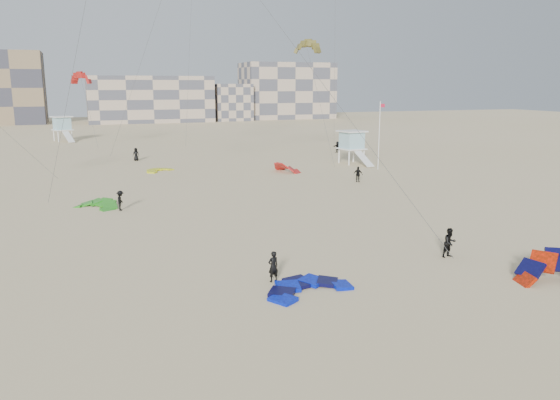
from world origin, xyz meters
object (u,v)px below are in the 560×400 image
object	(u,v)px
kite_ground_blue	(308,291)
lifeguard_tower_near	(352,147)
kitesurfer_main	(273,266)
kite_ground_orange	(560,284)

from	to	relation	value
kite_ground_blue	lifeguard_tower_near	bearing A→B (deg)	47.53
kitesurfer_main	lifeguard_tower_near	bearing A→B (deg)	-135.81
kite_ground_blue	kitesurfer_main	size ratio (longest dim) A/B	2.59
kite_ground_orange	lifeguard_tower_near	size ratio (longest dim) A/B	0.71
kite_ground_orange	kitesurfer_main	size ratio (longest dim) A/B	2.64
kite_ground_orange	kitesurfer_main	world-z (taller)	kite_ground_orange
kitesurfer_main	kite_ground_orange	bearing A→B (deg)	145.38
kite_ground_blue	kitesurfer_main	distance (m)	2.24
kite_ground_blue	kite_ground_orange	distance (m)	12.60
kite_ground_orange	lifeguard_tower_near	distance (m)	42.66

